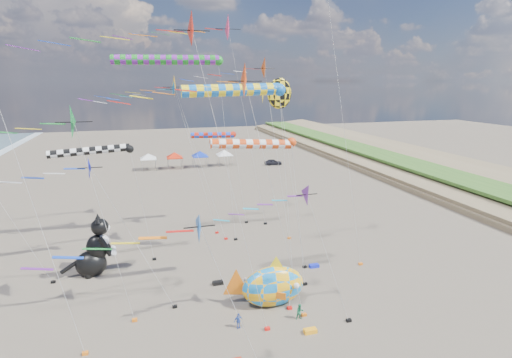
{
  "coord_description": "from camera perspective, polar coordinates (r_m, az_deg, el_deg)",
  "views": [
    {
      "loc": [
        -6.98,
        -18.64,
        16.85
      ],
      "look_at": [
        1.86,
        12.0,
        9.01
      ],
      "focal_mm": 28.0,
      "sensor_mm": 36.0,
      "label": 1
    }
  ],
  "objects": [
    {
      "name": "windsock_3",
      "position": [
        37.7,
        -22.11,
        3.69
      ],
      "size": [
        8.4,
        0.72,
        11.31
      ],
      "color": "black",
      "rests_on": "ground"
    },
    {
      "name": "kite_bag_1",
      "position": [
        35.25,
        -5.47,
        -14.55
      ],
      "size": [
        0.9,
        0.44,
        0.3
      ],
      "primitive_type": "cube",
      "color": "black",
      "rests_on": "ground"
    },
    {
      "name": "tent_row",
      "position": [
        80.28,
        -9.8,
        3.78
      ],
      "size": [
        19.2,
        4.2,
        3.8
      ],
      "color": "white",
      "rests_on": "ground"
    },
    {
      "name": "cat_inflatable",
      "position": [
        38.54,
        -22.27,
        -8.76
      ],
      "size": [
        4.25,
        2.45,
        5.48
      ],
      "primitive_type": null,
      "rotation": [
        0.0,
        0.0,
        0.11
      ],
      "color": "black",
      "rests_on": "ground"
    },
    {
      "name": "delta_kite_1",
      "position": [
        28.94,
        -24.45,
        0.18
      ],
      "size": [
        12.33,
        1.83,
        11.97
      ],
      "color": "#0E1BD0",
      "rests_on": "ground"
    },
    {
      "name": "kite_bag_3",
      "position": [
        38.33,
        8.3,
        -12.18
      ],
      "size": [
        0.9,
        0.44,
        0.3
      ],
      "primitive_type": "cube",
      "color": "#1524D3",
      "rests_on": "ground"
    },
    {
      "name": "windsock_0",
      "position": [
        39.84,
        -11.99,
        16.24
      ],
      "size": [
        11.58,
        0.96,
        19.27
      ],
      "color": "#188520",
      "rests_on": "ground"
    },
    {
      "name": "parked_car",
      "position": [
        82.48,
        2.46,
        2.43
      ],
      "size": [
        3.68,
        1.77,
        1.21
      ],
      "primitive_type": "imported",
      "rotation": [
        0.0,
        0.0,
        1.47
      ],
      "color": "#26262D",
      "rests_on": "ground"
    },
    {
      "name": "windsock_4",
      "position": [
        29.95,
        0.13,
        4.93
      ],
      "size": [
        7.99,
        0.75,
        12.67
      ],
      "color": "#DC400F",
      "rests_on": "ground"
    },
    {
      "name": "delta_kite_0",
      "position": [
        19.49,
        -12.05,
        -7.71
      ],
      "size": [
        10.63,
        1.67,
        11.07
      ],
      "color": "blue",
      "rests_on": "ground"
    },
    {
      "name": "windsock_1",
      "position": [
        29.07,
        -2.59,
        12.46
      ],
      "size": [
        8.85,
        0.91,
        16.69
      ],
      "color": "blue",
      "rests_on": "ground"
    },
    {
      "name": "windsock_2",
      "position": [
        45.72,
        -5.82,
        6.16
      ],
      "size": [
        6.55,
        0.69,
        11.26
      ],
      "color": "red",
      "rests_on": "ground"
    },
    {
      "name": "delta_kite_5",
      "position": [
        25.72,
        6.34,
        -3.85
      ],
      "size": [
        8.96,
        1.68,
        10.33
      ],
      "color": "#6D1F95",
      "rests_on": "ground"
    },
    {
      "name": "child_blue",
      "position": [
        29.62,
        -2.55,
        -19.57
      ],
      "size": [
        0.71,
        0.44,
        1.13
      ],
      "primitive_type": "imported",
      "rotation": [
        0.0,
        0.0,
        0.28
      ],
      "color": "#3359BB",
      "rests_on": "ground"
    },
    {
      "name": "delta_kite_2",
      "position": [
        44.93,
        -3.3,
        20.4
      ],
      "size": [
        13.97,
        3.01,
        23.77
      ],
      "color": "#F22359",
      "rests_on": "ground"
    },
    {
      "name": "fish_inflatable",
      "position": [
        31.7,
        2.35,
        -15.06
      ],
      "size": [
        6.63,
        3.26,
        4.14
      ],
      "color": "#1581D1",
      "rests_on": "ground"
    },
    {
      "name": "delta_kite_4",
      "position": [
        42.27,
        -13.44,
        11.98
      ],
      "size": [
        11.35,
        1.89,
        17.1
      ],
      "color": "#128DD5",
      "rests_on": "ground"
    },
    {
      "name": "delta_kite_3",
      "position": [
        40.28,
        -11.93,
        12.45
      ],
      "size": [
        12.82,
        2.53,
        17.63
      ],
      "color": "#FFB011",
      "rests_on": "ground"
    },
    {
      "name": "delta_kite_9",
      "position": [
        27.54,
        -26.81,
        6.72
      ],
      "size": [
        11.28,
        2.45,
        15.65
      ],
      "color": "#147D36",
      "rests_on": "ground"
    },
    {
      "name": "person_adult",
      "position": [
        33.15,
        -1.42,
        -15.16
      ],
      "size": [
        0.68,
        0.57,
        1.6
      ],
      "primitive_type": "imported",
      "rotation": [
        0.0,
        0.0,
        0.37
      ],
      "color": "#91929D",
      "rests_on": "ground"
    },
    {
      "name": "delta_kite_8",
      "position": [
        24.98,
        -1.42,
        13.36
      ],
      "size": [
        11.02,
        2.32,
        18.1
      ],
      "color": "#FF3F01",
      "rests_on": "ground"
    },
    {
      "name": "delta_kite_11",
      "position": [
        40.19,
        1.09,
        15.33
      ],
      "size": [
        10.4,
        2.46,
        19.42
      ],
      "color": "#DF4805",
      "rests_on": "ground"
    },
    {
      "name": "child_green",
      "position": [
        30.62,
        6.29,
        -18.34
      ],
      "size": [
        0.61,
        0.49,
        1.2
      ],
      "primitive_type": "imported",
      "rotation": [
        0.0,
        0.0,
        0.06
      ],
      "color": "#1E774B",
      "rests_on": "ground"
    },
    {
      "name": "delta_kite_7",
      "position": [
        23.66,
        -8.6,
        19.94
      ],
      "size": [
        12.13,
        2.29,
        20.9
      ],
      "color": "red",
      "rests_on": "ground"
    },
    {
      "name": "angelfish_kite",
      "position": [
        35.35,
        3.06,
        11.88
      ],
      "size": [
        3.74,
        3.02,
        17.12
      ],
      "color": "yellow",
      "rests_on": "ground"
    },
    {
      "name": "kite_bag_2",
      "position": [
        29.59,
        7.75,
        -20.7
      ],
      "size": [
        0.9,
        0.44,
        0.3
      ],
      "primitive_type": "cube",
      "color": "#FFA515",
      "rests_on": "ground"
    }
  ]
}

